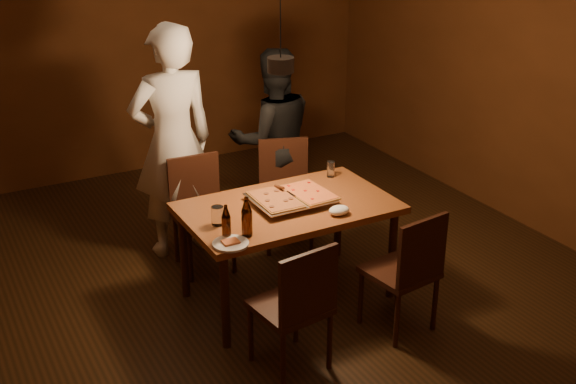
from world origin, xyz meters
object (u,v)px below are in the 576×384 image
chair_far_right (285,183)px  pendant_lamp (281,63)px  pizza_tray (291,200)px  plate_slice (231,243)px  dining_table (288,214)px  chair_near_left (298,298)px  beer_bottle_b (247,217)px  chair_far_left (199,202)px  chair_near_right (409,263)px  beer_bottle_a (226,221)px  diner_dark (273,140)px  diner_white (173,142)px

chair_far_right → pendant_lamp: size_ratio=0.49×
pizza_tray → plate_slice: bearing=-147.7°
dining_table → chair_near_left: chair_near_left is taller
chair_near_left → beer_bottle_b: beer_bottle_b is taller
plate_slice → pizza_tray: bearing=30.8°
chair_far_left → chair_near_right: bearing=120.9°
chair_near_right → dining_table: bearing=113.9°
beer_bottle_a → plate_slice: beer_bottle_a is taller
pizza_tray → beer_bottle_a: size_ratio=2.43×
chair_far_left → plate_slice: bearing=80.8°
dining_table → chair_near_left: bearing=-114.8°
chair_near_left → chair_far_right: bearing=57.0°
chair_near_right → diner_dark: bearing=82.3°
chair_near_left → chair_near_right: bearing=-5.2°
chair_near_left → pizza_tray: bearing=56.9°
dining_table → pendant_lamp: pendant_lamp is taller
diner_white → beer_bottle_a: bearing=83.1°
chair_far_right → beer_bottle_b: 1.47m
chair_far_left → dining_table: bearing=117.4°
beer_bottle_a → pendant_lamp: size_ratio=0.21×
pizza_tray → pendant_lamp: pendant_lamp is taller
dining_table → beer_bottle_b: 0.59m
chair_near_right → diner_dark: (0.01, 1.97, 0.27)m
chair_far_left → beer_bottle_a: beer_bottle_a is taller
pizza_tray → diner_white: 1.20m
dining_table → pendant_lamp: 1.09m
dining_table → diner_white: bearing=112.1°
dining_table → diner_white: size_ratio=0.78×
diner_dark → pendant_lamp: 1.55m
pendant_lamp → chair_far_left: bearing=115.4°
dining_table → diner_dark: diner_dark is taller
chair_far_right → pendant_lamp: (-0.44, -0.76, 1.22)m
dining_table → pendant_lamp: size_ratio=1.36×
beer_bottle_b → diner_white: (0.02, 1.40, 0.07)m
chair_far_left → chair_near_left: 1.63m
chair_near_right → plate_slice: chair_near_right is taller
chair_near_left → diner_dark: (0.87, 2.00, 0.27)m
chair_near_left → pizza_tray: 0.97m
chair_near_left → diner_white: size_ratio=0.25×
diner_white → plate_slice: bearing=82.7°
pizza_tray → plate_slice: pizza_tray is taller
chair_far_left → beer_bottle_a: bearing=80.7°
chair_near_left → pendant_lamp: 1.56m
pendant_lamp → chair_far_right: bearing=59.7°
plate_slice → beer_bottle_a: bearing=78.5°
dining_table → chair_far_right: size_ratio=2.80×
chair_near_left → pendant_lamp: (0.36, 0.89, 1.22)m
dining_table → diner_white: (-0.45, 1.10, 0.28)m
pizza_tray → beer_bottle_a: 0.69m
dining_table → pizza_tray: pizza_tray is taller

